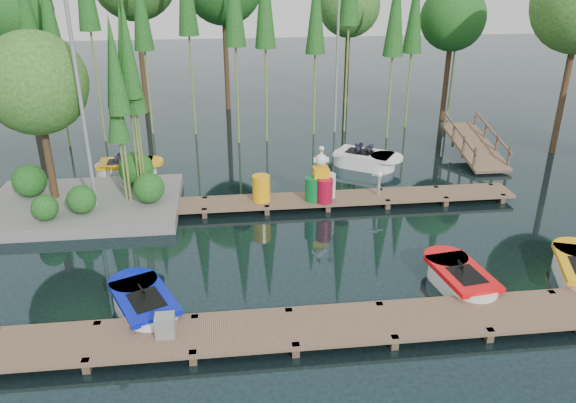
{
  "coord_description": "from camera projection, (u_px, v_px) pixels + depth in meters",
  "views": [
    {
      "loc": [
        -1.29,
        -14.64,
        7.8
      ],
      "look_at": [
        0.5,
        0.5,
        1.1
      ],
      "focal_mm": 35.0,
      "sensor_mm": 36.0,
      "label": 1
    }
  ],
  "objects": [
    {
      "name": "boat_red",
      "position": [
        460.0,
        280.0,
        14.24
      ],
      "size": [
        1.49,
        2.67,
        0.85
      ],
      "rotation": [
        0.0,
        0.0,
        0.14
      ],
      "color": "white",
      "rests_on": "ground"
    },
    {
      "name": "seagull_post",
      "position": [
        379.0,
        179.0,
        18.92
      ],
      "size": [
        0.53,
        0.29,
        0.85
      ],
      "color": "gray",
      "rests_on": "far_dock"
    },
    {
      "name": "far_dock",
      "position": [
        296.0,
        201.0,
        18.87
      ],
      "size": [
        15.0,
        1.2,
        0.5
      ],
      "color": "brown",
      "rests_on": "ground"
    },
    {
      "name": "boat_white_far",
      "position": [
        365.0,
        159.0,
        22.47
      ],
      "size": [
        3.06,
        2.63,
        1.34
      ],
      "rotation": [
        0.0,
        0.0,
        0.11
      ],
      "color": "white",
      "rests_on": "ground"
    },
    {
      "name": "ground_plane",
      "position": [
        273.0,
        243.0,
        16.59
      ],
      "size": [
        90.0,
        90.0,
        0.0
      ],
      "primitive_type": "plane",
      "color": "#192C2F"
    },
    {
      "name": "lamp_rear",
      "position": [
        338.0,
        41.0,
        25.3
      ],
      "size": [
        0.3,
        0.3,
        7.25
      ],
      "color": "gray",
      "rests_on": "ground"
    },
    {
      "name": "boat_yellow_far",
      "position": [
        127.0,
        168.0,
        21.66
      ],
      "size": [
        2.6,
        1.2,
        1.29
      ],
      "rotation": [
        0.0,
        0.0,
        -0.34
      ],
      "color": "white",
      "rests_on": "ground"
    },
    {
      "name": "near_dock",
      "position": [
        292.0,
        329.0,
        12.4
      ],
      "size": [
        18.0,
        1.5,
        0.5
      ],
      "color": "brown",
      "rests_on": "ground"
    },
    {
      "name": "utility_cabinet",
      "position": [
        165.0,
        325.0,
        11.98
      ],
      "size": [
        0.41,
        0.35,
        0.51
      ],
      "primitive_type": "cube",
      "color": "gray",
      "rests_on": "near_dock"
    },
    {
      "name": "drum_cluster",
      "position": [
        322.0,
        184.0,
        18.58
      ],
      "size": [
        1.08,
        0.99,
        1.86
      ],
      "color": "#0B6828",
      "rests_on": "far_dock"
    },
    {
      "name": "boat_blue",
      "position": [
        144.0,
        305.0,
        13.2
      ],
      "size": [
        2.12,
        2.83,
        0.87
      ],
      "rotation": [
        0.0,
        0.0,
        0.42
      ],
      "color": "white",
      "rests_on": "ground"
    },
    {
      "name": "island",
      "position": [
        63.0,
        116.0,
        17.62
      ],
      "size": [
        6.2,
        4.2,
        6.75
      ],
      "color": "slate",
      "rests_on": "ground"
    },
    {
      "name": "lamp_island",
      "position": [
        78.0,
        86.0,
        16.55
      ],
      "size": [
        0.3,
        0.3,
        7.25
      ],
      "color": "gray",
      "rests_on": "ground"
    },
    {
      "name": "ramp",
      "position": [
        475.0,
        145.0,
        23.23
      ],
      "size": [
        1.5,
        3.94,
        1.49
      ],
      "color": "brown",
      "rests_on": "ground"
    },
    {
      "name": "yellow_barrel",
      "position": [
        261.0,
        188.0,
        18.54
      ],
      "size": [
        0.59,
        0.59,
        0.88
      ],
      "primitive_type": "cylinder",
      "color": "#FFAB0D",
      "rests_on": "far_dock"
    }
  ]
}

